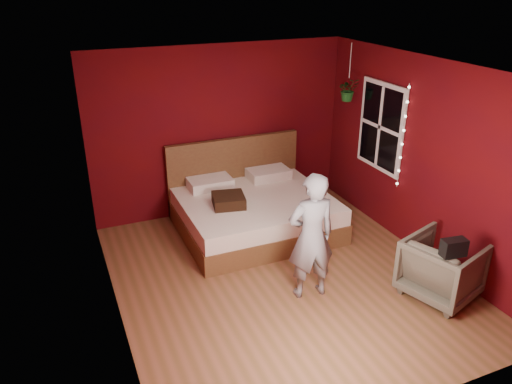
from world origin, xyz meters
name	(u,v)px	position (x,y,z in m)	size (l,w,h in m)	color
floor	(283,278)	(0.00, 0.00, 0.00)	(4.50, 4.50, 0.00)	brown
room_walls	(286,152)	(0.00, 0.00, 1.68)	(4.04, 4.54, 2.62)	#570909
window	(381,127)	(1.97, 0.90, 1.50)	(0.05, 0.97, 1.27)	white
fairy_lights	(403,137)	(1.94, 0.37, 1.50)	(0.04, 0.04, 1.45)	silver
bed	(253,209)	(0.17, 1.39, 0.31)	(2.15, 1.83, 1.18)	brown
person	(311,237)	(0.14, -0.41, 0.78)	(0.57, 0.37, 1.55)	gray
armchair	(442,268)	(1.56, -1.04, 0.37)	(0.78, 0.80, 0.73)	#5F5A4B
handbag	(454,248)	(1.38, -1.31, 0.83)	(0.27, 0.14, 0.19)	black
throw_pillow	(229,200)	(-0.27, 1.20, 0.62)	(0.43, 0.43, 0.15)	black
hanging_plant	(348,89)	(1.79, 1.53, 1.93)	(0.37, 0.34, 0.85)	silver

